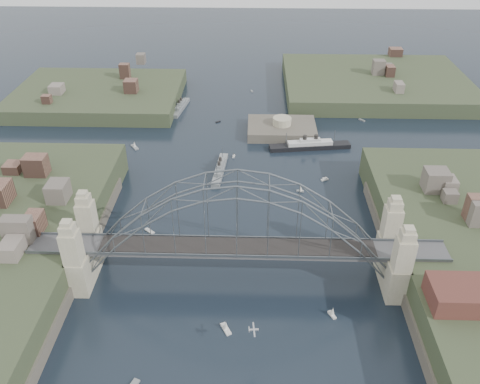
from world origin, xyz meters
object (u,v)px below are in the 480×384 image
object	(u,v)px
bridge	(237,231)
fort_island	(281,134)
naval_cruiser_near	(220,169)
naval_cruiser_far	(181,107)
ocean_liner	(310,146)

from	to	relation	value
bridge	fort_island	bearing A→B (deg)	80.27
naval_cruiser_near	bridge	bearing A→B (deg)	-81.56
bridge	naval_cruiser_far	xyz separation A→B (m)	(-23.55, 88.26, -11.46)
ocean_liner	bridge	bearing A→B (deg)	-108.86
bridge	ocean_liner	distance (m)	63.70
fort_island	naval_cruiser_far	size ratio (longest dim) A/B	1.33
naval_cruiser_far	ocean_liner	world-z (taller)	ocean_liner
bridge	naval_cruiser_near	distance (m)	46.06
ocean_liner	naval_cruiser_near	bearing A→B (deg)	-150.46
bridge	naval_cruiser_far	world-z (taller)	bridge
bridge	naval_cruiser_far	size ratio (longest dim) A/B	5.09
naval_cruiser_far	ocean_liner	bearing A→B (deg)	-33.45
bridge	fort_island	xyz separation A→B (m)	(12.00, 70.00, -12.66)
naval_cruiser_near	naval_cruiser_far	size ratio (longest dim) A/B	1.09
ocean_liner	naval_cruiser_far	bearing A→B (deg)	146.55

